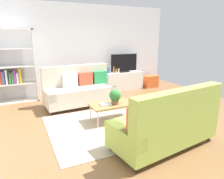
# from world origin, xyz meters

# --- Properties ---
(ground_plane) EXTENTS (7.68, 7.68, 0.00)m
(ground_plane) POSITION_xyz_m (0.00, 0.00, 0.00)
(ground_plane) COLOR brown
(wall_far) EXTENTS (6.40, 0.12, 2.90)m
(wall_far) POSITION_xyz_m (0.00, 2.80, 1.45)
(wall_far) COLOR silver
(wall_far) RESTS_ON ground_plane
(area_rug) EXTENTS (2.90, 2.20, 0.01)m
(area_rug) POSITION_xyz_m (-0.09, -0.20, 0.01)
(area_rug) COLOR tan
(area_rug) RESTS_ON ground_plane
(couch_beige) EXTENTS (1.95, 0.97, 1.10)m
(couch_beige) POSITION_xyz_m (-0.43, 1.42, 0.45)
(couch_beige) COLOR beige
(couch_beige) RESTS_ON ground_plane
(couch_green) EXTENTS (2.00, 1.09, 1.10)m
(couch_green) POSITION_xyz_m (0.25, -1.42, 0.44)
(couch_green) COLOR #A3BC4C
(couch_green) RESTS_ON ground_plane
(coffee_table) EXTENTS (1.10, 0.56, 0.42)m
(coffee_table) POSITION_xyz_m (-0.04, -0.00, 0.39)
(coffee_table) COLOR #9E7042
(coffee_table) RESTS_ON ground_plane
(tv_console) EXTENTS (1.40, 0.44, 0.64)m
(tv_console) POSITION_xyz_m (1.50, 2.46, 0.32)
(tv_console) COLOR silver
(tv_console) RESTS_ON ground_plane
(tv) EXTENTS (1.00, 0.20, 0.64)m
(tv) POSITION_xyz_m (1.50, 2.44, 0.95)
(tv) COLOR black
(tv) RESTS_ON tv_console
(bookshelf) EXTENTS (1.10, 0.36, 2.10)m
(bookshelf) POSITION_xyz_m (-2.04, 2.48, 0.97)
(bookshelf) COLOR white
(bookshelf) RESTS_ON ground_plane
(storage_trunk) EXTENTS (0.52, 0.40, 0.44)m
(storage_trunk) POSITION_xyz_m (2.60, 2.36, 0.22)
(storage_trunk) COLOR orange
(storage_trunk) RESTS_ON ground_plane
(potted_plant) EXTENTS (0.26, 0.26, 0.33)m
(potted_plant) POSITION_xyz_m (-0.05, -0.05, 0.60)
(potted_plant) COLOR brown
(potted_plant) RESTS_ON coffee_table
(table_book_0) EXTENTS (0.26, 0.20, 0.04)m
(table_book_0) POSITION_xyz_m (-0.27, -0.03, 0.44)
(table_book_0) COLOR silver
(table_book_0) RESTS_ON coffee_table
(vase_0) EXTENTS (0.10, 0.10, 0.19)m
(vase_0) POSITION_xyz_m (0.92, 2.51, 0.74)
(vase_0) COLOR #4C72B2
(vase_0) RESTS_ON tv_console
(bottle_0) EXTENTS (0.05, 0.05, 0.23)m
(bottle_0) POSITION_xyz_m (1.09, 2.42, 0.75)
(bottle_0) COLOR orange
(bottle_0) RESTS_ON tv_console
(bottle_1) EXTENTS (0.05, 0.05, 0.15)m
(bottle_1) POSITION_xyz_m (1.18, 2.42, 0.71)
(bottle_1) COLOR orange
(bottle_1) RESTS_ON tv_console
(bottle_2) EXTENTS (0.06, 0.06, 0.15)m
(bottle_2) POSITION_xyz_m (1.28, 2.42, 0.71)
(bottle_2) COLOR silver
(bottle_2) RESTS_ON tv_console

